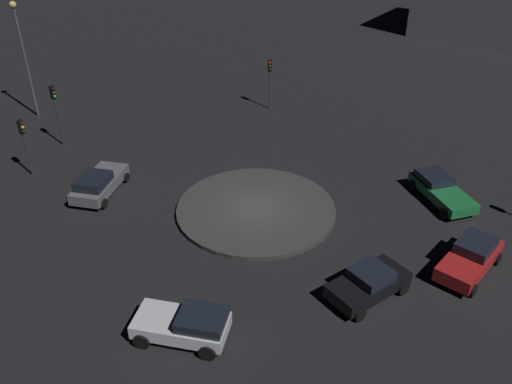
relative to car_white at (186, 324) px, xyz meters
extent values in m
plane|color=black|center=(-9.87, -1.80, -0.77)|extent=(116.88, 116.88, 0.00)
cylinder|color=#383838|center=(-9.87, -1.80, -0.65)|extent=(9.13, 9.13, 0.26)
cube|color=white|center=(0.06, -0.21, -0.11)|extent=(2.78, 4.26, 0.63)
cube|color=black|center=(-0.18, 0.70, 0.44)|extent=(2.06, 2.30, 0.47)
cylinder|color=black|center=(1.30, -1.34, -0.42)|extent=(0.39, 0.74, 0.71)
cylinder|color=black|center=(-0.47, -1.81, -0.42)|extent=(0.39, 0.74, 0.71)
cylinder|color=black|center=(0.58, 1.39, -0.42)|extent=(0.39, 0.74, 0.71)
cylinder|color=black|center=(-1.19, 0.92, -0.42)|extent=(0.39, 0.74, 0.71)
cube|color=black|center=(-5.99, 5.97, -0.13)|extent=(4.32, 3.40, 0.66)
cube|color=black|center=(-6.10, 6.03, 0.44)|extent=(2.23, 2.20, 0.47)
cylinder|color=black|center=(-4.32, 6.16, -0.46)|extent=(0.66, 0.48, 0.63)
cylinder|color=black|center=(-5.14, 4.52, -0.46)|extent=(0.66, 0.48, 0.63)
cylinder|color=black|center=(-6.84, 7.43, -0.46)|extent=(0.66, 0.48, 0.63)
cylinder|color=black|center=(-7.66, 5.79, -0.46)|extent=(0.66, 0.48, 0.63)
cube|color=slate|center=(-7.33, -11.06, -0.14)|extent=(4.62, 2.91, 0.65)
cube|color=black|center=(-6.67, -10.88, 0.45)|extent=(2.39, 2.12, 0.54)
cylinder|color=black|center=(-8.58, -12.36, -0.47)|extent=(0.65, 0.37, 0.62)
cylinder|color=black|center=(-9.06, -10.55, -0.47)|extent=(0.65, 0.37, 0.62)
cylinder|color=black|center=(-5.60, -11.57, -0.47)|extent=(0.65, 0.37, 0.62)
cylinder|color=black|center=(-6.08, -9.76, -0.47)|extent=(0.65, 0.37, 0.62)
cube|color=red|center=(-9.91, 9.83, -0.10)|extent=(4.57, 2.75, 0.71)
cube|color=black|center=(-10.40, 9.95, 0.52)|extent=(2.25, 1.98, 0.53)
cylinder|color=black|center=(-8.21, 10.32, -0.45)|extent=(0.68, 0.37, 0.64)
cylinder|color=black|center=(-8.64, 8.60, -0.45)|extent=(0.68, 0.37, 0.64)
cylinder|color=black|center=(-11.19, 11.06, -0.45)|extent=(0.68, 0.37, 0.64)
cylinder|color=black|center=(-11.62, 9.34, -0.45)|extent=(0.68, 0.37, 0.64)
cube|color=#1E7238|center=(-15.82, 7.43, -0.17)|extent=(4.50, 4.48, 0.56)
cube|color=black|center=(-16.51, 6.75, 0.33)|extent=(2.51, 2.51, 0.43)
cylinder|color=black|center=(-15.31, 9.23, -0.45)|extent=(0.61, 0.61, 0.65)
cylinder|color=black|center=(-14.02, 7.93, -0.45)|extent=(0.61, 0.61, 0.65)
cylinder|color=black|center=(-17.62, 6.94, -0.45)|extent=(0.61, 0.61, 0.65)
cylinder|color=black|center=(-16.33, 5.63, -0.45)|extent=(0.61, 0.61, 0.65)
cylinder|color=#2D2D2D|center=(-11.10, -17.80, 0.97)|extent=(0.12, 0.12, 3.48)
cube|color=black|center=(-11.10, -17.80, 3.16)|extent=(0.32, 0.24, 0.90)
sphere|color=#3F0C0C|center=(-11.09, -17.65, 3.43)|extent=(0.20, 0.20, 0.20)
sphere|color=#4C380F|center=(-11.09, -17.65, 3.16)|extent=(0.20, 0.20, 0.20)
sphere|color=#1EE53F|center=(-11.09, -17.65, 2.89)|extent=(0.20, 0.20, 0.20)
cylinder|color=#2D2D2D|center=(-7.02, -16.48, 0.68)|extent=(0.12, 0.12, 2.91)
cube|color=black|center=(-7.02, -16.48, 2.58)|extent=(0.34, 0.27, 0.90)
sphere|color=#3F0C0C|center=(-7.04, -16.33, 2.85)|extent=(0.20, 0.20, 0.20)
sphere|color=yellow|center=(-7.04, -16.33, 2.58)|extent=(0.20, 0.20, 0.20)
sphere|color=#0F3819|center=(-7.04, -16.33, 2.31)|extent=(0.20, 0.20, 0.20)
cylinder|color=#2D2D2D|center=(-23.69, -7.72, 0.78)|extent=(0.12, 0.12, 3.11)
cube|color=black|center=(-23.69, -7.72, 2.79)|extent=(0.32, 0.36, 0.90)
sphere|color=red|center=(-23.56, -7.66, 3.06)|extent=(0.20, 0.20, 0.20)
sphere|color=#4C380F|center=(-23.56, -7.66, 2.79)|extent=(0.20, 0.20, 0.20)
sphere|color=#0F3819|center=(-23.56, -7.66, 2.52)|extent=(0.20, 0.20, 0.20)
cylinder|color=#4C4C51|center=(-14.00, -23.29, 3.39)|extent=(0.18, 0.18, 8.33)
sphere|color=#F9D166|center=(-14.00, -23.29, 7.71)|extent=(0.50, 0.50, 0.50)
camera|label=1|loc=(12.87, 9.92, 16.44)|focal=37.59mm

